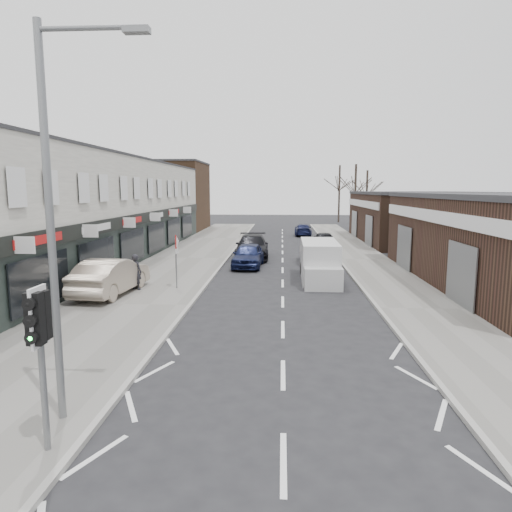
# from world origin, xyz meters

# --- Properties ---
(ground) EXTENTS (160.00, 160.00, 0.00)m
(ground) POSITION_xyz_m (0.00, 0.00, 0.00)
(ground) COLOR black
(ground) RESTS_ON ground
(pavement_left) EXTENTS (5.50, 64.00, 0.12)m
(pavement_left) POSITION_xyz_m (-6.75, 22.00, 0.06)
(pavement_left) COLOR slate
(pavement_left) RESTS_ON ground
(pavement_right) EXTENTS (3.50, 64.00, 0.12)m
(pavement_right) POSITION_xyz_m (5.75, 22.00, 0.06)
(pavement_right) COLOR slate
(pavement_right) RESTS_ON ground
(shop_terrace_left) EXTENTS (8.00, 41.00, 7.10)m
(shop_terrace_left) POSITION_xyz_m (-13.50, 19.50, 3.55)
(shop_terrace_left) COLOR silver
(shop_terrace_left) RESTS_ON ground
(brick_block_far) EXTENTS (8.00, 10.00, 8.00)m
(brick_block_far) POSITION_xyz_m (-13.50, 45.00, 4.00)
(brick_block_far) COLOR #452E1D
(brick_block_far) RESTS_ON ground
(right_unit_far) EXTENTS (10.00, 16.00, 4.50)m
(right_unit_far) POSITION_xyz_m (12.50, 34.00, 2.25)
(right_unit_far) COLOR #372319
(right_unit_far) RESTS_ON ground
(tree_far_a) EXTENTS (3.60, 3.60, 8.00)m
(tree_far_a) POSITION_xyz_m (9.00, 48.00, 0.00)
(tree_far_a) COLOR #382D26
(tree_far_a) RESTS_ON ground
(tree_far_b) EXTENTS (3.60, 3.60, 7.50)m
(tree_far_b) POSITION_xyz_m (11.50, 54.00, 0.00)
(tree_far_b) COLOR #382D26
(tree_far_b) RESTS_ON ground
(tree_far_c) EXTENTS (3.60, 3.60, 8.50)m
(tree_far_c) POSITION_xyz_m (8.50, 60.00, 0.00)
(tree_far_c) COLOR #382D26
(tree_far_c) RESTS_ON ground
(traffic_light) EXTENTS (0.28, 0.60, 3.10)m
(traffic_light) POSITION_xyz_m (-4.40, -2.02, 2.41)
(traffic_light) COLOR slate
(traffic_light) RESTS_ON pavement_left
(street_lamp) EXTENTS (2.23, 0.22, 8.00)m
(street_lamp) POSITION_xyz_m (-4.53, -0.80, 4.62)
(street_lamp) COLOR slate
(street_lamp) RESTS_ON pavement_left
(warning_sign) EXTENTS (0.12, 0.80, 2.70)m
(warning_sign) POSITION_xyz_m (-5.16, 12.00, 2.20)
(warning_sign) COLOR slate
(warning_sign) RESTS_ON pavement_left
(white_van) EXTENTS (1.98, 5.47, 2.12)m
(white_van) POSITION_xyz_m (2.00, 14.95, 1.00)
(white_van) COLOR silver
(white_van) RESTS_ON ground
(sedan_on_pavement) EXTENTS (2.25, 5.24, 1.68)m
(sedan_on_pavement) POSITION_xyz_m (-7.94, 10.60, 0.96)
(sedan_on_pavement) COLOR #AC9C89
(sedan_on_pavement) RESTS_ON pavement_left
(pedestrian) EXTENTS (0.74, 0.61, 1.73)m
(pedestrian) POSITION_xyz_m (-7.08, 11.58, 0.99)
(pedestrian) COLOR black
(pedestrian) RESTS_ON pavement_left
(parked_car_left_a) EXTENTS (2.00, 4.54, 1.52)m
(parked_car_left_a) POSITION_xyz_m (-2.20, 19.06, 0.76)
(parked_car_left_a) COLOR #141B3F
(parked_car_left_a) RESTS_ON ground
(parked_car_left_b) EXTENTS (2.55, 5.80, 1.66)m
(parked_car_left_b) POSITION_xyz_m (-2.20, 22.90, 0.83)
(parked_car_left_b) COLOR black
(parked_car_left_b) RESTS_ON ground
(parked_car_right_a) EXTENTS (1.94, 4.98, 1.62)m
(parked_car_right_a) POSITION_xyz_m (2.20, 20.66, 0.81)
(parked_car_right_a) COLOR beige
(parked_car_right_a) RESTS_ON ground
(parked_car_right_b) EXTENTS (1.71, 4.10, 1.39)m
(parked_car_right_b) POSITION_xyz_m (3.50, 29.13, 0.69)
(parked_car_right_b) COLOR black
(parked_car_right_b) RESTS_ON ground
(parked_car_right_c) EXTENTS (1.79, 4.31, 1.25)m
(parked_car_right_c) POSITION_xyz_m (2.20, 39.42, 0.62)
(parked_car_right_c) COLOR #12173A
(parked_car_right_c) RESTS_ON ground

